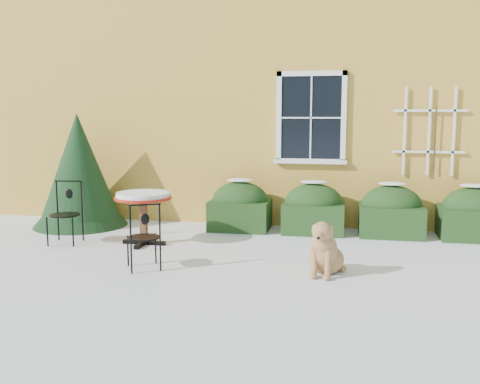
% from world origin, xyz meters
% --- Properties ---
extents(ground, '(80.00, 80.00, 0.00)m').
position_xyz_m(ground, '(0.00, 0.00, 0.00)').
color(ground, white).
rests_on(ground, ground).
extents(house, '(12.40, 8.40, 6.40)m').
position_xyz_m(house, '(0.00, 7.00, 3.22)').
color(house, '#EDB345').
rests_on(house, ground).
extents(hedge_row, '(4.95, 0.80, 0.91)m').
position_xyz_m(hedge_row, '(1.65, 2.55, 0.40)').
color(hedge_row, black).
rests_on(hedge_row, ground).
extents(evergreen_shrub, '(1.70, 1.70, 2.06)m').
position_xyz_m(evergreen_shrub, '(-3.25, 2.31, 0.83)').
color(evergreen_shrub, black).
rests_on(evergreen_shrub, ground).
extents(bistro_table, '(0.89, 0.89, 0.83)m').
position_xyz_m(bistro_table, '(-1.57, 1.15, 0.69)').
color(bistro_table, black).
rests_on(bistro_table, ground).
extents(patio_chair_near, '(0.54, 0.54, 0.90)m').
position_xyz_m(patio_chair_near, '(-1.06, -0.16, 0.45)').
color(patio_chair_near, black).
rests_on(patio_chair_near, ground).
extents(patio_chair_far, '(0.49, 0.48, 0.99)m').
position_xyz_m(patio_chair_far, '(-2.82, 1.01, 0.49)').
color(patio_chair_far, black).
rests_on(patio_chair_far, ground).
extents(dog, '(0.55, 0.79, 0.74)m').
position_xyz_m(dog, '(1.28, 0.06, 0.30)').
color(dog, tan).
rests_on(dog, ground).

